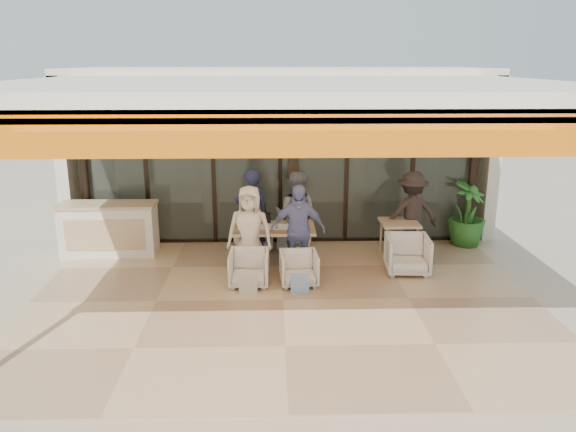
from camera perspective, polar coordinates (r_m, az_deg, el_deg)
name	(u,v)px	position (r m, az deg, el deg)	size (l,w,h in m)	color
ground	(283,301)	(8.98, -0.49, -8.64)	(70.00, 70.00, 0.00)	#C6B293
terrace_floor	(283,301)	(8.98, -0.49, -8.61)	(8.00, 6.00, 0.01)	tan
terrace_structure	(283,92)	(7.95, -0.50, 12.44)	(8.00, 6.00, 3.40)	silver
glass_storefront	(280,167)	(11.39, -0.79, 5.01)	(8.08, 0.10, 3.20)	#9EADA3
interior_block	(279,123)	(13.59, -0.91, 9.40)	(9.05, 3.62, 3.52)	silver
host_counter	(109,229)	(11.41, -17.73, -1.25)	(1.85, 0.65, 1.04)	silver
dining_table	(273,230)	(10.27, -1.51, -1.41)	(1.50, 0.90, 0.93)	tan
chair_far_left	(253,233)	(11.28, -3.60, -1.76)	(0.65, 0.61, 0.67)	white
chair_far_right	(295,234)	(11.29, 0.67, -1.81)	(0.61, 0.57, 0.63)	white
chair_near_left	(249,267)	(9.49, -3.98, -5.14)	(0.65, 0.61, 0.67)	white
chair_near_right	(299,267)	(9.49, 1.11, -5.20)	(0.62, 0.58, 0.64)	white
diner_navy	(251,214)	(10.65, -3.74, 0.22)	(0.64, 0.42, 1.75)	#1C233D
diner_grey	(296,215)	(10.66, 0.78, 0.10)	(0.82, 0.64, 1.69)	#5C5D61
diner_cream	(250,231)	(9.81, -3.92, -1.54)	(0.79, 0.51, 1.61)	beige
diner_periwinkle	(298,230)	(9.80, 0.99, -1.44)	(0.96, 0.40, 1.63)	#747EC1
tote_bag_cream	(248,285)	(9.17, -4.06, -6.99)	(0.30, 0.10, 0.34)	silver
tote_bag_blue	(300,284)	(9.18, 1.22, -6.95)	(0.30, 0.10, 0.34)	#99BFD8
side_table	(399,227)	(10.82, 11.22, -1.10)	(0.70, 0.70, 0.74)	tan
side_chair	(408,253)	(10.21, 12.05, -3.67)	(0.74, 0.70, 0.77)	white
standing_woman	(412,214)	(11.08, 12.44, 0.22)	(1.06, 0.61, 1.65)	black
potted_palm	(467,214)	(11.94, 17.76, 0.22)	(0.76, 0.76, 1.36)	#1E5919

